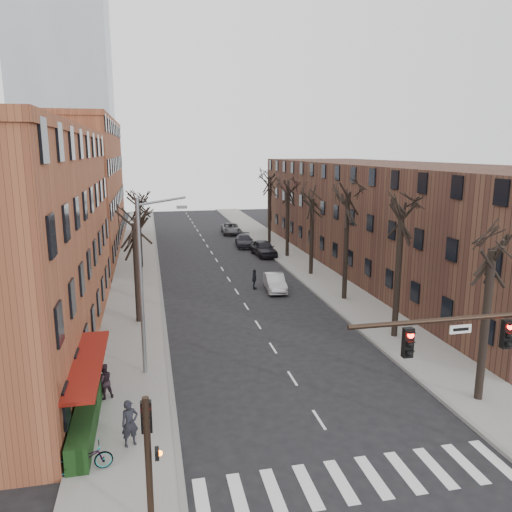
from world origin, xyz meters
TOP-DOWN VIEW (x-y plane):
  - ground at (0.00, 0.00)m, footprint 160.00×160.00m
  - sidewalk_left at (-8.00, 35.00)m, footprint 4.00×90.00m
  - sidewalk_right at (8.00, 35.00)m, footprint 4.00×90.00m
  - building_left_far at (-16.00, 44.00)m, footprint 12.00×28.00m
  - building_right at (16.00, 30.00)m, footprint 12.00×50.00m
  - office_tower at (-22.00, 95.00)m, footprint 18.00×18.00m
  - awning_left at (-9.40, 6.00)m, footprint 1.20×7.00m
  - hedge at (-9.50, 5.00)m, footprint 0.80×6.00m
  - tree_right_a at (7.60, 4.00)m, footprint 5.20×5.20m
  - tree_right_b at (7.60, 12.00)m, footprint 5.20×5.20m
  - tree_right_c at (7.60, 20.00)m, footprint 5.20×5.20m
  - tree_right_d at (7.60, 28.00)m, footprint 5.20×5.20m
  - tree_right_e at (7.60, 36.00)m, footprint 5.20×5.20m
  - tree_right_f at (7.60, 44.00)m, footprint 5.20×5.20m
  - tree_left_a at (-7.60, 18.00)m, footprint 5.20×5.20m
  - tree_left_b at (-7.60, 34.00)m, footprint 5.20×5.20m
  - signal_pole_left at (-6.99, -0.95)m, footprint 0.47×0.44m
  - streetlight at (-7.03, 10.00)m, footprint 2.45×0.22m
  - silver_sedan at (3.09, 23.68)m, footprint 1.83×4.28m
  - parked_car_near at (5.30, 37.14)m, footprint 2.32×5.05m
  - parked_car_mid at (4.25, 42.71)m, footprint 2.41×4.99m
  - parked_car_far at (4.20, 52.23)m, footprint 2.66×5.31m
  - pedestrian_a at (-7.73, 3.55)m, footprint 0.78×0.65m
  - pedestrian_b at (-8.99, 7.60)m, footprint 0.98×0.88m
  - pedestrian_crossing at (1.56, 24.45)m, footprint 0.63×1.04m
  - bicycle at (-9.25, 2.23)m, footprint 1.99×0.93m

SIDE VIEW (x-z plane):
  - ground at x=0.00m, z-range 0.00..0.00m
  - awning_left at x=-9.40m, z-range -0.07..0.07m
  - tree_right_a at x=7.60m, z-range -5.00..5.00m
  - tree_right_b at x=7.60m, z-range -5.40..5.40m
  - tree_right_c at x=7.60m, z-range -5.80..5.80m
  - tree_right_d at x=7.60m, z-range -5.00..5.00m
  - tree_right_e at x=7.60m, z-range -5.40..5.40m
  - tree_right_f at x=7.60m, z-range -5.80..5.80m
  - tree_left_a at x=-7.60m, z-range -4.75..4.75m
  - tree_left_b at x=-7.60m, z-range -4.75..4.75m
  - sidewalk_left at x=-8.00m, z-range 0.00..0.15m
  - sidewalk_right at x=8.00m, z-range 0.00..0.15m
  - hedge at x=-9.50m, z-range 0.15..1.15m
  - bicycle at x=-9.25m, z-range 0.15..1.16m
  - silver_sedan at x=3.09m, z-range 0.00..1.37m
  - parked_car_mid at x=4.25m, z-range 0.00..1.40m
  - parked_car_far at x=4.20m, z-range 0.00..1.44m
  - pedestrian_crossing at x=1.56m, z-range 0.00..1.66m
  - parked_car_near at x=5.30m, z-range 0.00..1.68m
  - pedestrian_b at x=-8.99m, z-range 0.15..1.80m
  - pedestrian_a at x=-7.73m, z-range 0.15..1.97m
  - signal_pole_left at x=-6.99m, z-range 0.41..4.81m
  - building_right at x=16.00m, z-range 0.00..10.00m
  - streetlight at x=-7.03m, z-range 0.50..9.53m
  - building_left_far at x=-16.00m, z-range 0.00..14.00m
  - office_tower at x=-22.00m, z-range 0.00..60.00m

